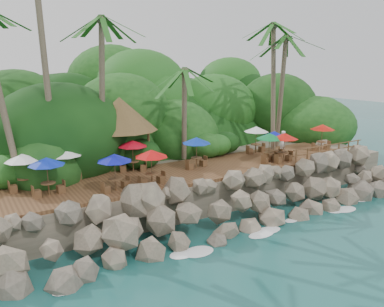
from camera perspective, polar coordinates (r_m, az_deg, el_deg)
ground at (r=22.02m, az=8.31°, el=-11.77°), size 140.00×140.00×0.00m
land_base at (r=34.78m, az=-8.58°, el=-0.52°), size 32.00×25.20×2.10m
jungle_hill at (r=41.87m, az=-12.53°, el=0.20°), size 44.80×28.00×15.40m
seawall at (r=23.01m, az=5.22°, el=-7.44°), size 29.00×4.00×2.30m
terrace at (r=25.84m, az=-0.00°, el=-2.59°), size 26.00×5.00×0.20m
jungle_foliage at (r=34.16m, az=-7.87°, el=-2.57°), size 44.00×16.00×12.00m
foam_line at (r=22.21m, az=7.81°, el=-11.43°), size 25.20×0.80×0.06m
palms at (r=26.99m, az=-4.27°, el=18.76°), size 26.40×6.96×14.61m
palapa at (r=26.94m, az=-10.36°, el=5.66°), size 5.05×5.05×4.60m
dining_clusters at (r=25.26m, az=-0.22°, el=1.29°), size 23.69×5.08×2.07m
railing at (r=30.57m, az=19.11°, el=0.54°), size 7.20×0.10×1.00m
waiter at (r=31.10m, az=12.89°, el=1.64°), size 0.72×0.56×1.73m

